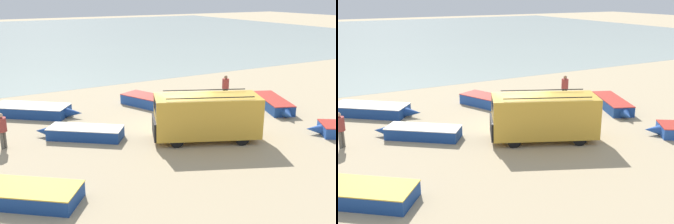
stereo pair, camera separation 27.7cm
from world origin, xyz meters
The scene contains 10 objects.
ground_plane centered at (0.00, 0.00, 0.00)m, with size 200.00×200.00×0.00m, color tan.
sea_water centered at (0.00, 52.00, 0.00)m, with size 120.00×80.00×0.01m, color #99A89E.
parked_van centered at (0.56, -1.58, 1.25)m, with size 5.54×3.88×2.39m.
fishing_rowboat_0 centered at (7.39, 0.81, 0.32)m, with size 2.74×4.88×0.65m.
fishing_rowboat_1 centered at (1.07, 4.70, 0.33)m, with size 3.22×5.49×0.66m.
fishing_rowboat_2 centered at (-4.74, 1.62, 0.30)m, with size 4.16×3.44×0.60m.
fishing_rowboat_3 centered at (-6.13, 6.74, 0.32)m, with size 4.98×4.27×0.64m.
fishing_rowboat_4 centered at (-8.53, -3.45, 0.29)m, with size 4.36×3.69×0.58m.
fisherman_0 centered at (-8.39, 2.13, 1.04)m, with size 0.46×0.46×1.73m.
fisherman_1 centered at (5.92, 3.92, 1.04)m, with size 0.46×0.46×1.74m.
Camera 1 is at (-10.04, -16.73, 7.07)m, focal length 42.00 mm.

